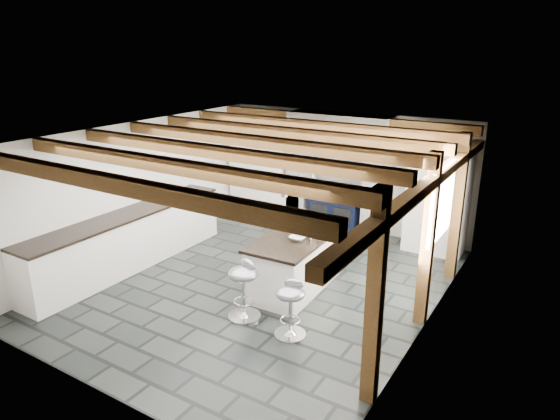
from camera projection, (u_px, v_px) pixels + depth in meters
The scene contains 6 objects.
ground at pixel (261, 283), 7.71m from camera, with size 6.00×6.00×0.00m, color black.
room_shell at pixel (276, 190), 8.82m from camera, with size 6.00×6.03×6.00m.
range_cooker at pixel (337, 209), 9.72m from camera, with size 1.00×0.63×0.99m.
kitchen_island at pixel (295, 262), 7.44m from camera, with size 0.95×1.72×1.11m.
bar_stool_near at pixel (291, 302), 6.19m from camera, with size 0.45×0.45×0.76m.
bar_stool_far at pixel (244, 283), 6.60m from camera, with size 0.50×0.50×0.82m.
Camera 1 is at (3.90, -5.76, 3.51)m, focal length 32.00 mm.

